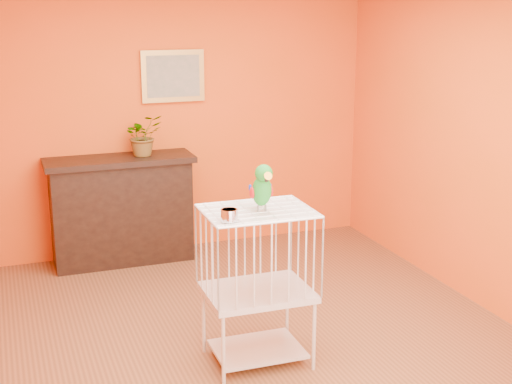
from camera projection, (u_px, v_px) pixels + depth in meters
name	position (u px, v px, depth m)	size (l,w,h in m)	color
ground	(251.00, 339.00, 5.33)	(4.50, 4.50, 0.00)	brown
room_shell	(251.00, 130.00, 4.92)	(4.50, 4.50, 4.50)	#E85015
console_cabinet	(122.00, 210.00, 6.82)	(1.39, 0.50, 1.03)	black
potted_plant	(142.00, 139.00, 6.76)	(0.35, 0.39, 0.30)	#26722D
framed_picture	(173.00, 76.00, 6.89)	(0.62, 0.04, 0.50)	gold
birdcage	(257.00, 284.00, 4.87)	(0.72, 0.56, 1.10)	beige
feed_cup	(229.00, 215.00, 4.47)	(0.11, 0.11, 0.08)	silver
parrot	(262.00, 187.00, 4.65)	(0.16, 0.29, 0.33)	#59544C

